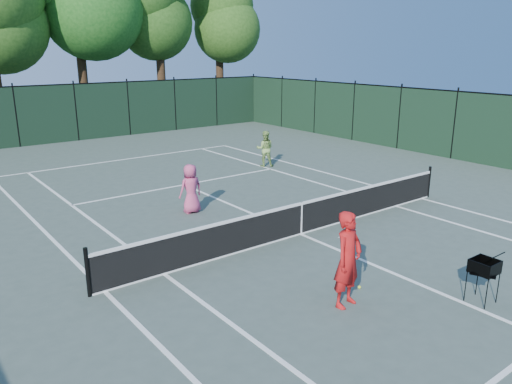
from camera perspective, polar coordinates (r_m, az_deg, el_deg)
ground at (r=13.65m, az=5.14°, el=-4.82°), size 90.00×90.00×0.00m
sideline_doubles_left at (r=11.01m, az=-16.88°, el=-10.84°), size 0.10×23.77×0.01m
sideline_doubles_right at (r=17.65m, az=18.42°, el=-0.71°), size 0.10×23.77×0.01m
sideline_singles_left at (r=11.48m, az=-10.42°, el=-9.22°), size 0.10×23.77×0.01m
sideline_singles_right at (r=16.57m, az=15.72°, el=-1.56°), size 0.10×23.77×0.01m
baseline_far at (r=23.45m, az=-14.85°, el=3.62°), size 10.97×0.10×0.01m
service_line_far at (r=18.63m, az=-8.23°, el=0.83°), size 8.23×0.10×0.01m
center_service_line at (r=13.65m, az=5.14°, el=-4.81°), size 0.10×12.80×0.01m
tennis_net at (r=13.49m, az=5.19°, el=-2.93°), size 11.69×0.09×1.06m
fence_far at (r=28.89m, az=-19.86°, el=8.50°), size 24.00×0.05×3.00m
tree_5 at (r=37.74m, az=-4.31°, el=20.42°), size 5.80×5.80×12.23m
coach at (r=9.82m, az=10.48°, el=-7.59°), size 0.92×0.77×1.92m
player_pink at (r=15.27m, az=-7.46°, el=0.38°), size 0.74×0.48×1.51m
player_green at (r=21.21m, az=1.03°, el=4.97°), size 0.94×0.90×1.52m
ball_hopper at (r=10.81m, az=24.65°, el=-7.77°), size 0.62×0.62×0.90m
loose_ball_midcourt at (r=10.88m, az=11.74°, el=-10.60°), size 0.07×0.07×0.07m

